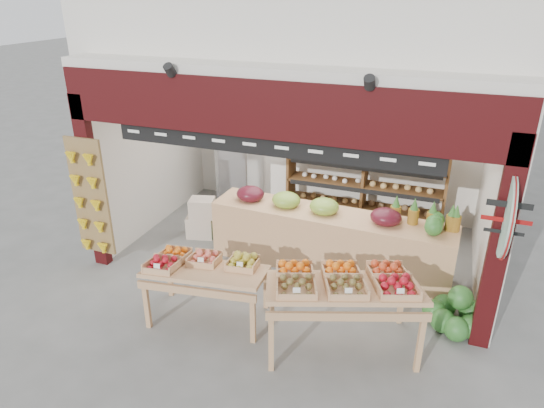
% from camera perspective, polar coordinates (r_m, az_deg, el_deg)
% --- Properties ---
extents(ground, '(60.00, 60.00, 0.00)m').
position_cam_1_polar(ground, '(7.73, 2.21, -6.69)').
color(ground, slate).
rests_on(ground, ground).
extents(banana_board, '(0.60, 0.15, 1.80)m').
position_cam_1_polar(banana_board, '(7.56, -20.70, 0.43)').
color(banana_board, olive).
rests_on(banana_board, ground).
extents(gift_sign, '(0.04, 0.93, 0.92)m').
position_cam_1_polar(gift_sign, '(5.67, 25.89, -1.36)').
color(gift_sign, '#A6D0BD').
rests_on(gift_sign, ground).
extents(back_shelving, '(2.80, 0.46, 1.75)m').
position_cam_1_polar(back_shelving, '(8.67, 10.98, 4.63)').
color(back_shelving, brown).
rests_on(back_shelving, ground).
extents(refrigerator, '(0.75, 0.75, 1.80)m').
position_cam_1_polar(refrigerator, '(9.48, -3.84, 5.25)').
color(refrigerator, silver).
rests_on(refrigerator, ground).
extents(cardboard_stack, '(1.07, 0.84, 0.71)m').
position_cam_1_polar(cardboard_stack, '(8.40, -6.69, -2.15)').
color(cardboard_stack, beige).
rests_on(cardboard_stack, ground).
extents(mid_counter, '(3.66, 0.89, 1.13)m').
position_cam_1_polar(mid_counter, '(7.38, 6.67, -4.01)').
color(mid_counter, tan).
rests_on(mid_counter, ground).
extents(display_table_left, '(1.59, 1.03, 0.96)m').
position_cam_1_polar(display_table_left, '(6.26, -8.42, -7.25)').
color(display_table_left, tan).
rests_on(display_table_left, ground).
extents(display_table_right, '(1.98, 1.51, 1.10)m').
position_cam_1_polar(display_table_right, '(5.65, 8.39, -9.20)').
color(display_table_right, tan).
rests_on(display_table_right, ground).
extents(watermelon_pile, '(0.75, 0.75, 0.59)m').
position_cam_1_polar(watermelon_pile, '(6.66, 20.63, -12.07)').
color(watermelon_pile, '#1A4E1A').
rests_on(watermelon_pile, ground).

